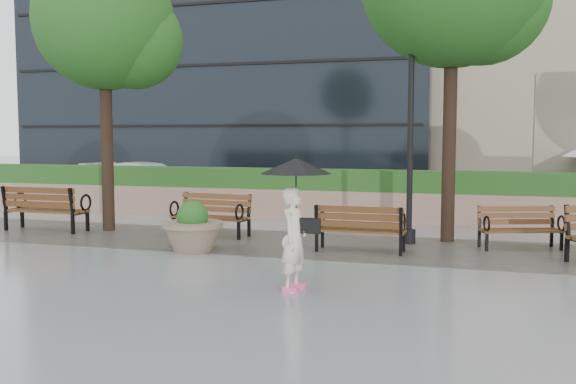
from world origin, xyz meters
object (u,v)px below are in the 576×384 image
(bench_0, at_px, (46,218))
(bench_3, at_px, (520,237))
(bench_2, at_px, (360,238))
(car_left, at_px, (150,182))
(bench_1, at_px, (211,224))
(planter_left, at_px, (193,232))
(pedestrian, at_px, (295,210))
(car_right, at_px, (303,186))
(lamppost, at_px, (410,150))

(bench_0, bearing_deg, bench_3, -175.22)
(bench_2, height_order, car_left, car_left)
(bench_1, xyz_separation_m, planter_left, (0.43, -1.83, 0.11))
(bench_3, height_order, planter_left, planter_left)
(car_left, bearing_deg, planter_left, -139.15)
(planter_left, bearing_deg, pedestrian, -41.17)
(car_left, relative_size, pedestrian, 2.45)
(bench_2, height_order, bench_3, bench_2)
(car_right, bearing_deg, pedestrian, -178.70)
(planter_left, xyz_separation_m, lamppost, (3.91, 2.11, 1.57))
(bench_1, height_order, car_left, car_left)
(bench_3, distance_m, lamppost, 2.76)
(pedestrian, bearing_deg, bench_1, 44.87)
(car_right, bearing_deg, bench_0, 136.87)
(bench_2, height_order, planter_left, planter_left)
(bench_1, bearing_deg, car_right, 95.07)
(bench_3, xyz_separation_m, car_right, (-6.35, 6.78, 0.36))
(planter_left, height_order, pedestrian, pedestrian)
(car_left, relative_size, car_right, 1.28)
(bench_3, relative_size, car_left, 0.35)
(bench_1, xyz_separation_m, lamppost, (4.34, 0.28, 1.68))
(bench_3, xyz_separation_m, planter_left, (-6.08, -2.09, 0.14))
(bench_3, xyz_separation_m, lamppost, (-2.17, 0.02, 1.71))
(bench_1, relative_size, pedestrian, 0.95)
(planter_left, relative_size, car_left, 0.25)
(bench_2, xyz_separation_m, bench_3, (2.96, 1.23, -0.02))
(bench_0, xyz_separation_m, bench_1, (4.03, 0.43, -0.04))
(bench_1, distance_m, pedestrian, 5.42)
(bench_0, xyz_separation_m, planter_left, (4.46, -1.41, 0.07))
(bench_0, xyz_separation_m, bench_3, (10.54, 0.68, -0.07))
(car_left, height_order, car_right, car_left)
(bench_2, relative_size, car_left, 0.36)
(planter_left, distance_m, car_right, 8.88)
(lamppost, bearing_deg, car_left, 147.98)
(bench_2, height_order, lamppost, lamppost)
(bench_0, distance_m, car_left, 6.57)
(car_left, bearing_deg, bench_3, -110.21)
(lamppost, distance_m, car_right, 8.06)
(bench_0, distance_m, bench_1, 4.05)
(pedestrian, bearing_deg, bench_2, 2.10)
(pedestrian, bearing_deg, planter_left, 56.73)
(bench_2, bearing_deg, car_left, -40.04)
(bench_3, height_order, pedestrian, pedestrian)
(bench_0, height_order, bench_2, bench_0)
(planter_left, bearing_deg, bench_1, 103.14)
(car_right, height_order, pedestrian, pedestrian)
(car_left, bearing_deg, bench_1, -134.20)
(bench_1, distance_m, bench_3, 6.52)
(bench_2, distance_m, pedestrian, 3.43)
(planter_left, bearing_deg, bench_0, 162.49)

